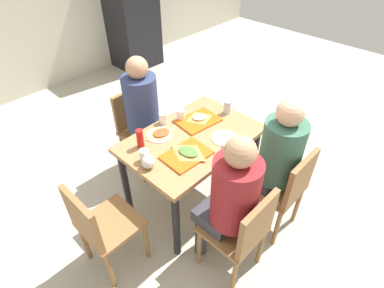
# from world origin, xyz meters

# --- Properties ---
(ground_plane) EXTENTS (10.00, 10.00, 0.02)m
(ground_plane) POSITION_xyz_m (0.00, 0.00, -0.01)
(ground_plane) COLOR #B2AD9E
(main_table) EXTENTS (1.14, 0.76, 0.76)m
(main_table) POSITION_xyz_m (0.00, 0.00, 0.66)
(main_table) COLOR #9E7247
(main_table) RESTS_ON ground_plane
(chair_near_left) EXTENTS (0.40, 0.40, 0.86)m
(chair_near_left) POSITION_xyz_m (-0.28, -0.76, 0.50)
(chair_near_left) COLOR olive
(chair_near_left) RESTS_ON ground_plane
(chair_near_right) EXTENTS (0.40, 0.40, 0.86)m
(chair_near_right) POSITION_xyz_m (0.28, -0.76, 0.50)
(chair_near_right) COLOR olive
(chair_near_right) RESTS_ON ground_plane
(chair_far_side) EXTENTS (0.40, 0.40, 0.86)m
(chair_far_side) POSITION_xyz_m (0.00, 0.76, 0.50)
(chair_far_side) COLOR olive
(chair_far_side) RESTS_ON ground_plane
(chair_left_end) EXTENTS (0.40, 0.40, 0.86)m
(chair_left_end) POSITION_xyz_m (-0.95, 0.00, 0.50)
(chair_left_end) COLOR olive
(chair_left_end) RESTS_ON ground_plane
(person_in_red) EXTENTS (0.32, 0.42, 1.27)m
(person_in_red) POSITION_xyz_m (-0.28, -0.62, 0.75)
(person_in_red) COLOR #383842
(person_in_red) RESTS_ON ground_plane
(person_in_brown_jacket) EXTENTS (0.32, 0.42, 1.27)m
(person_in_brown_jacket) POSITION_xyz_m (0.28, -0.62, 0.75)
(person_in_brown_jacket) COLOR #383842
(person_in_brown_jacket) RESTS_ON ground_plane
(person_far_side) EXTENTS (0.32, 0.42, 1.27)m
(person_far_side) POSITION_xyz_m (-0.00, 0.62, 0.75)
(person_far_side) COLOR #383842
(person_far_side) RESTS_ON ground_plane
(tray_red_near) EXTENTS (0.37, 0.28, 0.02)m
(tray_red_near) POSITION_xyz_m (-0.20, -0.13, 0.77)
(tray_red_near) COLOR #D85914
(tray_red_near) RESTS_ON main_table
(tray_red_far) EXTENTS (0.39, 0.30, 0.02)m
(tray_red_far) POSITION_xyz_m (0.20, 0.11, 0.77)
(tray_red_far) COLOR #D85914
(tray_red_far) RESTS_ON main_table
(paper_plate_center) EXTENTS (0.22, 0.22, 0.01)m
(paper_plate_center) POSITION_xyz_m (-0.17, 0.21, 0.77)
(paper_plate_center) COLOR white
(paper_plate_center) RESTS_ON main_table
(paper_plate_near_edge) EXTENTS (0.22, 0.22, 0.01)m
(paper_plate_near_edge) POSITION_xyz_m (0.17, -0.21, 0.77)
(paper_plate_near_edge) COLOR white
(paper_plate_near_edge) RESTS_ON main_table
(pizza_slice_a) EXTENTS (0.20, 0.26, 0.02)m
(pizza_slice_a) POSITION_xyz_m (-0.18, -0.13, 0.79)
(pizza_slice_a) COLOR #C68C47
(pizza_slice_a) RESTS_ON tray_red_near
(pizza_slice_b) EXTENTS (0.23, 0.22, 0.02)m
(pizza_slice_b) POSITION_xyz_m (0.23, 0.13, 0.79)
(pizza_slice_b) COLOR #C68C47
(pizza_slice_b) RESTS_ON tray_red_far
(pizza_slice_c) EXTENTS (0.24, 0.20, 0.02)m
(pizza_slice_c) POSITION_xyz_m (-0.16, 0.21, 0.78)
(pizza_slice_c) COLOR #DBAD60
(pizza_slice_c) RESTS_ON paper_plate_center
(plastic_cup_a) EXTENTS (0.07, 0.07, 0.10)m
(plastic_cup_a) POSITION_xyz_m (-0.03, 0.32, 0.81)
(plastic_cup_a) COLOR white
(plastic_cup_a) RESTS_ON main_table
(plastic_cup_b) EXTENTS (0.07, 0.07, 0.10)m
(plastic_cup_b) POSITION_xyz_m (0.03, -0.32, 0.81)
(plastic_cup_b) COLOR white
(plastic_cup_b) RESTS_ON main_table
(plastic_cup_c) EXTENTS (0.07, 0.07, 0.10)m
(plastic_cup_c) POSITION_xyz_m (-0.46, 0.06, 0.81)
(plastic_cup_c) COLOR white
(plastic_cup_c) RESTS_ON main_table
(plastic_cup_d) EXTENTS (0.07, 0.07, 0.10)m
(plastic_cup_d) POSITION_xyz_m (0.11, 0.25, 0.81)
(plastic_cup_d) COLOR white
(plastic_cup_d) RESTS_ON main_table
(soda_can) EXTENTS (0.07, 0.07, 0.12)m
(soda_can) POSITION_xyz_m (0.48, 0.02, 0.83)
(soda_can) COLOR #B7BCC6
(soda_can) RESTS_ON main_table
(condiment_bottle) EXTENTS (0.06, 0.06, 0.16)m
(condiment_bottle) POSITION_xyz_m (-0.37, 0.21, 0.84)
(condiment_bottle) COLOR red
(condiment_bottle) RESTS_ON main_table
(foil_bundle) EXTENTS (0.10, 0.10, 0.10)m
(foil_bundle) POSITION_xyz_m (-0.48, -0.02, 0.81)
(foil_bundle) COLOR silver
(foil_bundle) RESTS_ON main_table
(drink_fridge) EXTENTS (0.70, 0.60, 1.90)m
(drink_fridge) POSITION_xyz_m (1.59, 2.85, 0.95)
(drink_fridge) COLOR black
(drink_fridge) RESTS_ON ground_plane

